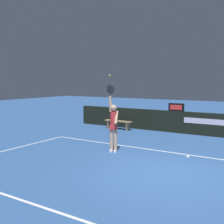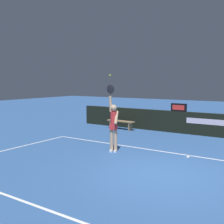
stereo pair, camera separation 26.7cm
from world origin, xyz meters
The scene contains 7 objects.
ground_plane centered at (0.00, 0.00, 0.00)m, with size 60.00×60.00×0.00m, color #315893.
court_lines centered at (0.00, -0.51, 0.00)m, with size 12.39×5.82×0.00m.
back_wall centered at (0.00, 6.29, 0.55)m, with size 15.53×0.23×1.11m.
speed_display centered at (-1.87, 6.29, 1.31)m, with size 0.79×0.14×0.40m.
tennis_player centered at (-2.59, 1.32, 1.05)m, with size 0.52×0.42×2.54m.
tennis_ball centered at (-2.78, 1.38, 2.85)m, with size 0.07×0.07×0.07m.
courtside_bench_far centered at (-4.88, 5.57, 0.37)m, with size 1.68×0.49×0.48m.
Camera 2 is at (2.97, -7.21, 2.65)m, focal length 44.38 mm.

